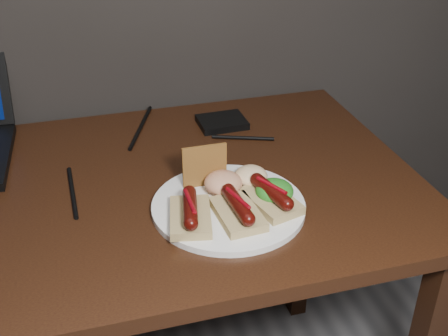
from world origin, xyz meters
TOP-DOWN VIEW (x-y plane):
  - desk at (0.00, 1.38)m, footprint 1.40×0.70m
  - hard_drive at (0.38, 1.60)m, footprint 0.11×0.09m
  - desk_cables at (0.02, 1.51)m, footprint 0.93×0.44m
  - plate at (0.29, 1.26)m, footprint 0.30×0.30m
  - bread_sausage_left at (0.22, 1.22)m, footprint 0.09×0.13m
  - bread_sausage_center at (0.30, 1.21)m, footprint 0.08×0.12m
  - bread_sausage_right at (0.37, 1.23)m, footprint 0.10×0.13m
  - crispbread at (0.27, 1.33)m, footprint 0.08×0.01m
  - salad_greens at (0.38, 1.25)m, footprint 0.07×0.07m
  - salsa_mound at (0.30, 1.30)m, footprint 0.07×0.07m
  - coleslaw_mound at (0.35, 1.31)m, footprint 0.06×0.06m

SIDE VIEW (x-z plane):
  - desk at x=0.00m, z-range 0.29..1.04m
  - desk_cables at x=0.02m, z-range 0.75..0.76m
  - plate at x=0.29m, z-range 0.75..0.76m
  - hard_drive at x=0.38m, z-range 0.75..0.77m
  - bread_sausage_left at x=0.22m, z-range 0.76..0.80m
  - bread_sausage_center at x=0.30m, z-range 0.76..0.80m
  - bread_sausage_right at x=0.37m, z-range 0.76..0.80m
  - coleslaw_mound at x=0.35m, z-range 0.76..0.80m
  - salad_greens at x=0.38m, z-range 0.76..0.80m
  - salsa_mound at x=0.30m, z-range 0.76..0.80m
  - crispbread at x=0.27m, z-range 0.76..0.85m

